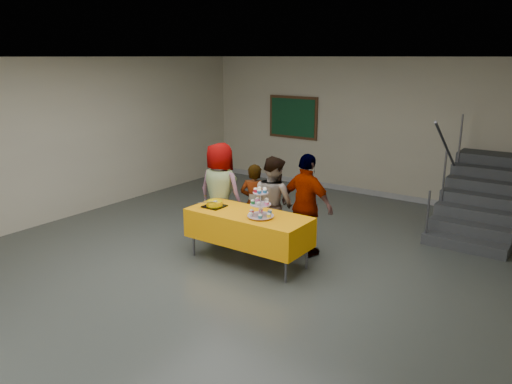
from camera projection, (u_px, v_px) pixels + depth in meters
room_shell at (224, 123)px, 6.80m from camera, size 10.00×10.04×3.02m
bake_table at (248, 227)px, 7.41m from camera, size 1.88×0.78×0.77m
cupcake_stand at (261, 205)px, 7.11m from camera, size 0.38×0.38×0.44m
bear_cake at (214, 203)px, 7.65m from camera, size 0.32×0.36×0.12m
schoolchild_a at (220, 192)px, 8.27m from camera, size 0.84×0.58×1.66m
schoolchild_b at (254, 203)px, 8.21m from camera, size 0.56×0.46×1.33m
schoolchild_c at (273, 203)px, 7.90m from camera, size 0.86×0.75×1.51m
schoolchild_d at (307, 206)px, 7.61m from camera, size 0.99×0.53×1.61m
staircase at (485, 201)px, 8.98m from camera, size 1.30×2.40×2.04m
noticeboard at (293, 117)px, 11.87m from camera, size 1.30×0.05×1.00m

